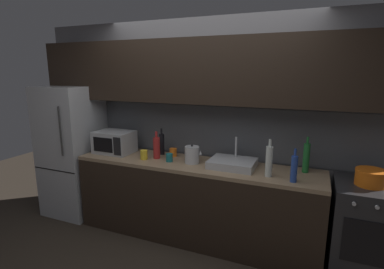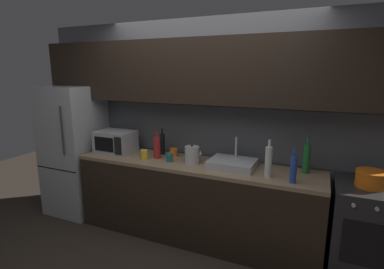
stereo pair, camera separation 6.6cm
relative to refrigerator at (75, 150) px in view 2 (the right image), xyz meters
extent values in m
cube|color=slate|center=(1.76, 0.40, 0.39)|extent=(4.51, 0.10, 2.50)
cube|color=#4C4F54|center=(1.76, 0.35, 0.34)|extent=(4.51, 0.01, 0.60)
cube|color=black|center=(1.76, 0.18, 1.04)|extent=(4.15, 0.34, 0.70)
cube|color=black|center=(1.76, 0.00, -0.43)|extent=(2.77, 0.60, 0.86)
cube|color=#8C7256|center=(1.76, 0.00, 0.02)|extent=(2.77, 0.60, 0.04)
cube|color=#ADAFB5|center=(0.00, 0.00, 0.00)|extent=(0.68, 0.66, 1.71)
cube|color=black|center=(0.00, -0.33, -0.17)|extent=(0.67, 0.00, 0.01)
cylinder|color=#333333|center=(0.19, -0.35, 0.34)|extent=(0.02, 0.02, 0.60)
cube|color=#232326|center=(3.49, 0.00, -0.41)|extent=(0.60, 0.60, 0.90)
cube|color=black|center=(3.49, -0.30, -0.36)|extent=(0.45, 0.01, 0.40)
cylinder|color=#B2B2B7|center=(3.32, -0.31, -0.03)|extent=(0.03, 0.02, 0.03)
cylinder|color=#B2B2B7|center=(3.49, -0.31, -0.03)|extent=(0.03, 0.02, 0.03)
cube|color=#A8AAAF|center=(0.68, 0.02, 0.18)|extent=(0.46, 0.34, 0.27)
cube|color=black|center=(0.64, -0.15, 0.18)|extent=(0.28, 0.01, 0.18)
cube|color=black|center=(0.85, -0.15, 0.18)|extent=(0.10, 0.01, 0.22)
cube|color=#ADAFB5|center=(2.19, 0.03, 0.08)|extent=(0.48, 0.38, 0.08)
cylinder|color=silver|center=(2.19, 0.16, 0.23)|extent=(0.02, 0.02, 0.22)
cylinder|color=#B7BABF|center=(1.74, 0.00, 0.14)|extent=(0.16, 0.16, 0.19)
sphere|color=black|center=(1.74, 0.00, 0.24)|extent=(0.02, 0.02, 0.02)
cone|color=#B7BABF|center=(1.84, 0.00, 0.17)|extent=(0.03, 0.03, 0.05)
cylinder|color=#1E6B2D|center=(2.92, 0.15, 0.19)|extent=(0.06, 0.06, 0.30)
cylinder|color=#1E6B2D|center=(2.92, 0.15, 0.38)|extent=(0.02, 0.02, 0.07)
cylinder|color=silver|center=(2.59, -0.11, 0.19)|extent=(0.07, 0.07, 0.30)
cylinder|color=silver|center=(2.59, -0.11, 0.38)|extent=(0.03, 0.03, 0.07)
cylinder|color=#A82323|center=(1.29, 0.00, 0.17)|extent=(0.08, 0.08, 0.25)
cylinder|color=#A82323|center=(1.29, 0.00, 0.33)|extent=(0.03, 0.03, 0.07)
cylinder|color=#234299|center=(2.83, -0.18, 0.17)|extent=(0.06, 0.06, 0.25)
cylinder|color=#234299|center=(2.83, -0.18, 0.32)|extent=(0.02, 0.02, 0.07)
cylinder|color=black|center=(1.27, 0.17, 0.17)|extent=(0.06, 0.06, 0.25)
cylinder|color=black|center=(1.27, 0.17, 0.33)|extent=(0.02, 0.02, 0.07)
cylinder|color=gold|center=(1.17, -0.09, 0.10)|extent=(0.08, 0.08, 0.11)
cylinder|color=#19666B|center=(1.49, -0.06, 0.09)|extent=(0.08, 0.08, 0.09)
cylinder|color=orange|center=(1.43, 0.14, 0.09)|extent=(0.09, 0.09, 0.10)
cylinder|color=orange|center=(3.47, 0.00, 0.11)|extent=(0.25, 0.25, 0.13)
cylinder|color=orange|center=(3.47, 0.00, 0.18)|extent=(0.26, 0.26, 0.02)
camera|label=1|loc=(2.96, -2.91, 1.05)|focal=27.61mm
camera|label=2|loc=(3.02, -2.89, 1.05)|focal=27.61mm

